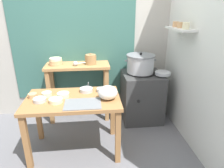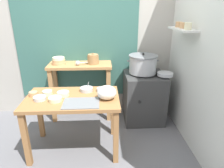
% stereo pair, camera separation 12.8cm
% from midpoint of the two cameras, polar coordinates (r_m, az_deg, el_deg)
% --- Properties ---
extents(ground_plane, '(9.00, 9.00, 0.00)m').
position_cam_midpoint_polar(ground_plane, '(2.76, -8.61, -17.67)').
color(ground_plane, slate).
extents(wall_back, '(4.40, 0.12, 2.60)m').
position_cam_midpoint_polar(wall_back, '(3.28, -7.69, 13.67)').
color(wall_back, '#B2ADA3').
rests_on(wall_back, ground).
extents(wall_right, '(0.30, 3.20, 2.60)m').
position_cam_midpoint_polar(wall_right, '(2.69, 21.69, 10.71)').
color(wall_right, silver).
rests_on(wall_right, ground).
extents(prep_table, '(1.10, 0.66, 0.72)m').
position_cam_midpoint_polar(prep_table, '(2.46, -12.37, -6.29)').
color(prep_table, '#9E6B3D').
rests_on(prep_table, ground).
extents(back_shelf_table, '(0.96, 0.40, 0.90)m').
position_cam_midpoint_polar(back_shelf_table, '(3.17, -10.68, 1.62)').
color(back_shelf_table, '#B27F4C').
rests_on(back_shelf_table, ground).
extents(stove_block, '(0.60, 0.61, 0.78)m').
position_cam_midpoint_polar(stove_block, '(3.23, 7.22, -3.47)').
color(stove_block, '#383838').
rests_on(stove_block, ground).
extents(steamer_pot, '(0.47, 0.43, 0.31)m').
position_cam_midpoint_polar(steamer_pot, '(3.06, 6.86, 5.76)').
color(steamer_pot, '#B7BABF').
rests_on(steamer_pot, stove_block).
extents(clay_pot, '(0.17, 0.17, 0.17)m').
position_cam_midpoint_polar(clay_pot, '(3.08, -7.25, 6.91)').
color(clay_pot, '#A37A4C').
rests_on(clay_pot, back_shelf_table).
extents(bowl_stack_enamel, '(0.20, 0.20, 0.11)m').
position_cam_midpoint_polar(bowl_stack_enamel, '(3.14, -16.77, 6.06)').
color(bowl_stack_enamel, tan).
rests_on(bowl_stack_enamel, back_shelf_table).
extents(ladle, '(0.25, 0.09, 0.07)m').
position_cam_midpoint_polar(ladle, '(3.03, -11.36, 5.72)').
color(ladle, '#B7BABF').
rests_on(ladle, back_shelf_table).
extents(serving_tray, '(0.40, 0.28, 0.01)m').
position_cam_midpoint_polar(serving_tray, '(2.24, -9.93, -5.58)').
color(serving_tray, slate).
rests_on(serving_tray, prep_table).
extents(plastic_bag, '(0.23, 0.21, 0.16)m').
position_cam_midpoint_polar(plastic_bag, '(2.30, -2.77, -2.46)').
color(plastic_bag, silver).
rests_on(plastic_bag, prep_table).
extents(wide_pan, '(0.23, 0.23, 0.04)m').
position_cam_midpoint_polar(wide_pan, '(3.03, 13.00, 2.99)').
color(wide_pan, '#B7BABF').
rests_on(wide_pan, stove_block).
extents(prep_bowl_0, '(0.16, 0.16, 0.13)m').
position_cam_midpoint_polar(prep_bowl_0, '(2.55, -8.72, -1.61)').
color(prep_bowl_0, '#B7BABF').
rests_on(prep_bowl_0, prep_table).
extents(prep_bowl_1, '(0.15, 0.15, 0.04)m').
position_cam_midpoint_polar(prep_bowl_1, '(2.43, -21.23, -4.17)').
color(prep_bowl_1, '#B7BABF').
rests_on(prep_bowl_1, prep_table).
extents(prep_bowl_2, '(0.14, 0.14, 0.05)m').
position_cam_midpoint_polar(prep_bowl_2, '(2.47, -15.11, -2.92)').
color(prep_bowl_2, '#B7D1AD').
rests_on(prep_bowl_2, prep_table).
extents(prep_bowl_3, '(0.15, 0.15, 0.05)m').
position_cam_midpoint_polar(prep_bowl_3, '(2.35, -17.15, -4.43)').
color(prep_bowl_3, beige).
rests_on(prep_bowl_3, prep_table).
extents(prep_bowl_4, '(0.12, 0.12, 0.05)m').
position_cam_midpoint_polar(prep_bowl_4, '(2.54, -19.38, -2.70)').
color(prep_bowl_4, beige).
rests_on(prep_bowl_4, prep_table).
extents(prep_bowl_5, '(0.13, 0.13, 0.04)m').
position_cam_midpoint_polar(prep_bowl_5, '(2.52, -4.32, -1.67)').
color(prep_bowl_5, '#B7BABF').
rests_on(prep_bowl_5, prep_table).
extents(prep_bowl_6, '(0.10, 0.10, 0.05)m').
position_cam_midpoint_polar(prep_bowl_6, '(2.55, -22.95, -3.03)').
color(prep_bowl_6, tan).
rests_on(prep_bowl_6, prep_table).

